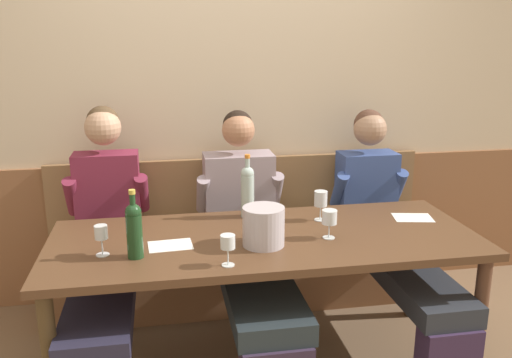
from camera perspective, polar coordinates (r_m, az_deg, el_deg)
room_wall_back at (r=3.56m, az=-2.10°, el=9.81°), size 6.80×0.08×2.80m
wood_wainscot_panel at (r=3.71m, az=-1.84°, el=-4.92°), size 6.80×0.03×0.91m
wall_bench at (r=3.59m, az=-1.32°, el=-8.69°), size 2.46×0.42×0.94m
dining_table at (r=2.78m, az=0.98°, el=-7.53°), size 2.16×0.85×0.74m
person_left_seat at (r=3.08m, az=-15.69°, el=-6.23°), size 0.48×1.32×1.32m
person_right_seat at (r=3.11m, az=-0.82°, el=-5.95°), size 0.53×1.32×1.28m
person_center_right_seat at (r=3.34m, az=13.74°, el=-4.77°), size 0.47×1.32×1.26m
ice_bucket at (r=2.61m, az=0.80°, el=-5.01°), size 0.20×0.20×0.19m
wine_bottle_green_tall at (r=2.51m, az=-12.72°, el=-5.11°), size 0.07×0.07×0.32m
wine_bottle_amber_mid at (r=2.98m, az=-0.90°, el=-1.14°), size 0.07×0.07×0.36m
wine_glass_mid_right at (r=2.38m, az=-2.99°, el=-6.82°), size 0.07×0.07×0.14m
wine_glass_center_front at (r=2.96m, az=6.84°, el=-2.23°), size 0.07×0.07×0.17m
wine_glass_left_end at (r=2.71m, az=7.74°, el=-4.14°), size 0.08×0.08×0.15m
wine_glass_right_end at (r=2.59m, az=-16.01°, el=-5.62°), size 0.06×0.06×0.15m
tasting_sheet_left_guest at (r=3.14m, az=16.19°, el=-3.93°), size 0.24×0.19×0.00m
tasting_sheet_right_guest at (r=2.66m, az=-9.01°, el=-6.93°), size 0.22×0.16×0.00m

